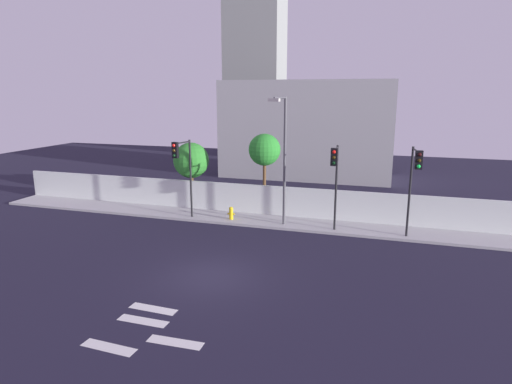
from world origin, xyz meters
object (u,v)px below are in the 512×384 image
(traffic_light_right, at_px, (414,174))
(traffic_light_left, at_px, (182,163))
(roadside_tree_midleft, at_px, (265,150))
(roadside_tree_leftmost, at_px, (191,161))
(traffic_light_center, at_px, (335,171))
(fire_hydrant, at_px, (231,213))
(street_lamp_curbside, at_px, (283,152))

(traffic_light_right, bearing_deg, traffic_light_left, 179.65)
(traffic_light_right, bearing_deg, roadside_tree_midleft, 157.63)
(roadside_tree_midleft, bearing_deg, roadside_tree_leftmost, 180.00)
(traffic_light_left, height_order, roadside_tree_midleft, roadside_tree_midleft)
(traffic_light_left, bearing_deg, traffic_light_right, -0.35)
(traffic_light_right, bearing_deg, traffic_light_center, 178.10)
(traffic_light_left, height_order, roadside_tree_leftmost, traffic_light_left)
(roadside_tree_leftmost, bearing_deg, fire_hydrant, -34.39)
(traffic_light_right, relative_size, roadside_tree_leftmost, 1.09)
(traffic_light_left, xyz_separation_m, fire_hydrant, (2.60, 0.95, -3.03))
(street_lamp_curbside, distance_m, roadside_tree_midleft, 3.34)
(fire_hydrant, relative_size, roadside_tree_leftmost, 0.18)
(traffic_light_center, relative_size, traffic_light_right, 0.99)
(traffic_light_right, relative_size, fire_hydrant, 6.18)
(traffic_light_left, xyz_separation_m, traffic_light_right, (12.64, -0.08, 0.04))
(street_lamp_curbside, xyz_separation_m, roadside_tree_midleft, (-1.88, 2.75, -0.31))
(street_lamp_curbside, height_order, roadside_tree_leftmost, street_lamp_curbside)
(traffic_light_center, distance_m, roadside_tree_midleft, 5.96)
(fire_hydrant, height_order, roadside_tree_midleft, roadside_tree_midleft)
(traffic_light_left, distance_m, street_lamp_curbside, 5.89)
(traffic_light_left, relative_size, traffic_light_center, 1.00)
(traffic_light_left, xyz_separation_m, roadside_tree_leftmost, (-1.14, 3.51, -0.45))
(traffic_light_right, relative_size, street_lamp_curbside, 0.66)
(traffic_light_center, bearing_deg, street_lamp_curbside, 166.44)
(traffic_light_center, height_order, street_lamp_curbside, street_lamp_curbside)
(traffic_light_left, bearing_deg, roadside_tree_midleft, 41.92)
(traffic_light_center, height_order, fire_hydrant, traffic_light_center)
(street_lamp_curbside, distance_m, fire_hydrant, 4.94)
(traffic_light_right, height_order, street_lamp_curbside, street_lamp_curbside)
(fire_hydrant, bearing_deg, roadside_tree_midleft, 62.82)
(traffic_light_left, relative_size, street_lamp_curbside, 0.65)
(roadside_tree_midleft, bearing_deg, fire_hydrant, -117.18)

